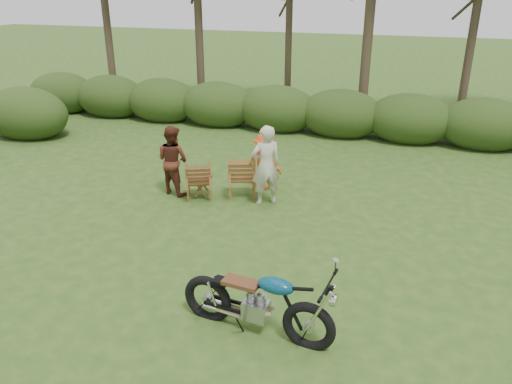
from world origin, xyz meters
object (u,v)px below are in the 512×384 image
(motorcycle, at_px, (256,330))
(cup, at_px, (199,172))
(adult_b, at_px, (175,192))
(child, at_px, (264,188))
(side_table, at_px, (201,186))
(lawn_chair_right, at_px, (242,195))
(lawn_chair_left, at_px, (200,197))
(adult_a, at_px, (266,204))

(motorcycle, relative_size, cup, 16.05)
(cup, xyz_separation_m, adult_b, (-0.62, 0.02, -0.56))
(motorcycle, distance_m, child, 5.02)
(motorcycle, height_order, side_table, motorcycle)
(lawn_chair_right, relative_size, cup, 7.40)
(lawn_chair_left, height_order, child, child)
(lawn_chair_left, bearing_deg, motorcycle, 100.05)
(motorcycle, height_order, adult_a, adult_a)
(lawn_chair_right, distance_m, side_table, 0.92)
(motorcycle, height_order, adult_b, adult_b)
(adult_b, bearing_deg, cup, -165.01)
(child, bearing_deg, cup, 47.68)
(lawn_chair_right, relative_size, child, 0.74)
(adult_b, height_order, child, adult_b)
(adult_b, bearing_deg, child, -138.38)
(cup, relative_size, child, 0.10)
(lawn_chair_right, xyz_separation_m, side_table, (-0.81, -0.35, 0.26))
(lawn_chair_right, bearing_deg, motorcycle, 91.28)
(motorcycle, xyz_separation_m, adult_a, (-1.07, 4.03, 0.00))
(cup, relative_size, adult_a, 0.08)
(side_table, relative_size, adult_b, 0.33)
(lawn_chair_right, bearing_deg, lawn_chair_left, 5.00)
(motorcycle, distance_m, side_table, 4.69)
(motorcycle, height_order, lawn_chair_left, motorcycle)
(adult_a, bearing_deg, child, -106.44)
(lawn_chair_left, bearing_deg, side_table, -143.90)
(side_table, relative_size, adult_a, 0.30)
(motorcycle, distance_m, adult_a, 4.17)
(adult_a, relative_size, child, 1.33)
(lawn_chair_right, bearing_deg, adult_b, -8.40)
(lawn_chair_left, distance_m, cup, 0.57)
(side_table, height_order, adult_b, adult_b)
(cup, distance_m, adult_a, 1.59)
(child, bearing_deg, motorcycle, 117.39)
(cup, relative_size, adult_b, 0.08)
(adult_a, xyz_separation_m, child, (-0.29, 0.81, 0.00))
(lawn_chair_right, bearing_deg, child, -142.41)
(lawn_chair_right, height_order, child, child)
(adult_a, bearing_deg, lawn_chair_left, -30.94)
(motorcycle, bearing_deg, adult_b, 135.07)
(lawn_chair_right, relative_size, side_table, 1.86)
(motorcycle, bearing_deg, child, 112.19)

